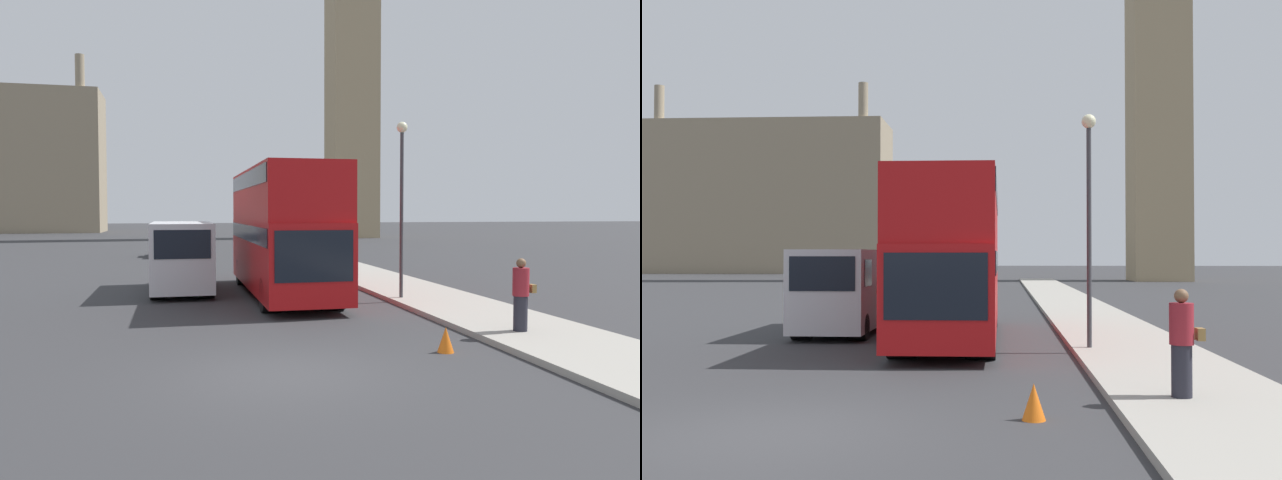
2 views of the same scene
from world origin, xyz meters
TOP-DOWN VIEW (x-y plane):
  - ground_plane at (0.00, 0.00)m, footprint 300.00×300.00m
  - sidewalk_strip at (6.61, 0.00)m, footprint 3.22×120.00m
  - red_double_decker_bus at (1.83, 10.77)m, footprint 2.59×10.57m
  - white_van at (-1.70, 12.48)m, footprint 2.20×5.81m
  - pedestrian at (6.17, 2.08)m, footprint 0.55×0.39m
  - street_lamp at (5.44, 8.28)m, footprint 0.36×0.36m
  - parked_sedan at (-2.28, 31.57)m, footprint 1.82×4.46m
  - traffic_cone at (3.71, 0.97)m, footprint 0.36×0.36m

SIDE VIEW (x-z plane):
  - ground_plane at x=0.00m, z-range 0.00..0.00m
  - sidewalk_strip at x=6.61m, z-range 0.00..0.15m
  - traffic_cone at x=3.71m, z-range 0.00..0.55m
  - parked_sedan at x=-2.28m, z-range -0.07..1.46m
  - pedestrian at x=6.17m, z-range 0.15..1.91m
  - white_van at x=-1.70m, z-range 0.09..2.71m
  - red_double_decker_bus at x=1.83m, z-range 0.25..4.76m
  - street_lamp at x=5.44m, z-range 1.06..6.91m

